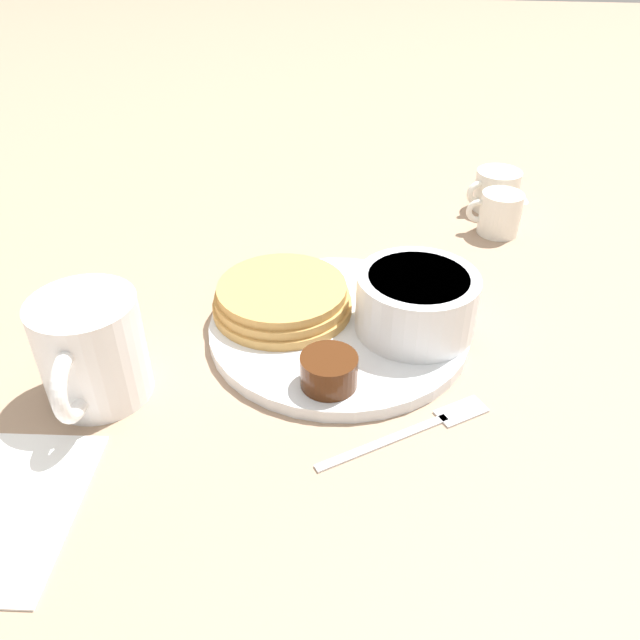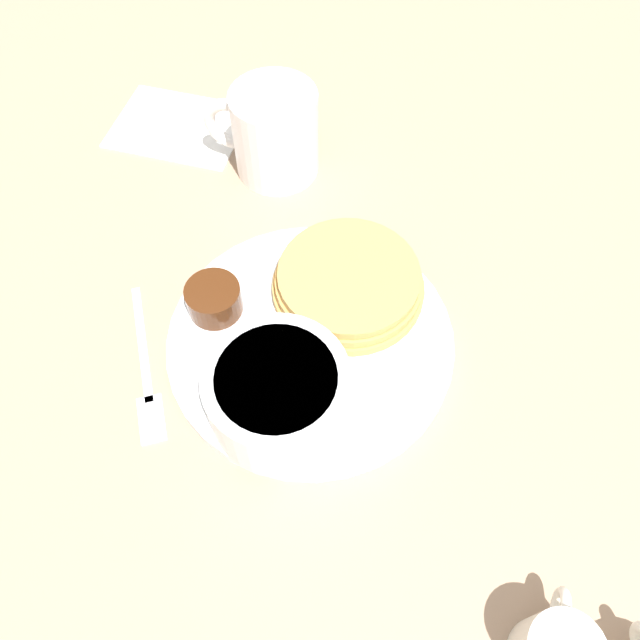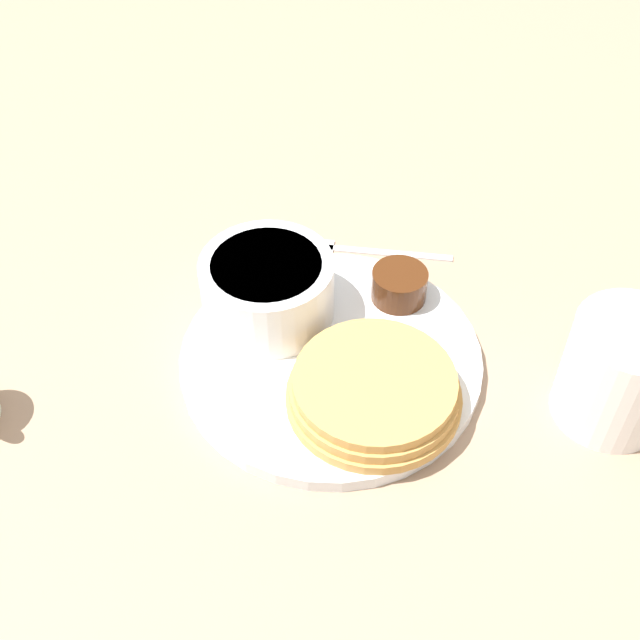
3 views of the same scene
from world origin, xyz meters
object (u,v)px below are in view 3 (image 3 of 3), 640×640
object	(u,v)px
plate	(331,358)
fork	(350,249)
coffee_mug	(621,370)
bowl	(264,289)

from	to	relation	value
plate	fork	bearing A→B (deg)	34.00
coffee_mug	fork	size ratio (longest dim) A/B	0.87
plate	fork	xyz separation A→B (m)	(0.11, 0.08, -0.00)
plate	fork	size ratio (longest dim) A/B	1.82
plate	coffee_mug	distance (m)	0.22
plate	bowl	world-z (taller)	bowl
bowl	coffee_mug	size ratio (longest dim) A/B	0.94
coffee_mug	fork	distance (m)	0.27
plate	bowl	xyz separation A→B (m)	(-0.00, 0.07, 0.04)
coffee_mug	fork	xyz separation A→B (m)	(0.01, 0.26, -0.04)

